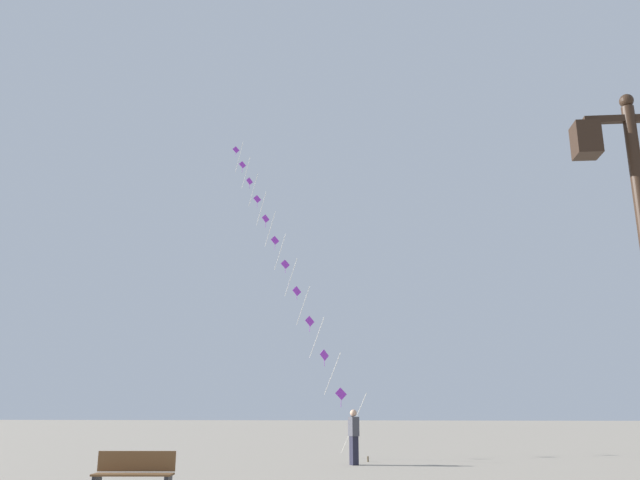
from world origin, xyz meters
TOP-DOWN VIEW (x-y plane):
  - ground_plane at (0.00, 20.00)m, footprint 160.00×160.00m
  - kite_train at (-5.94, 29.46)m, footprint 8.34×14.12m
  - kite_flyer at (-2.14, 20.87)m, footprint 0.40×0.62m
  - park_bench at (-6.36, 12.85)m, footprint 1.63×0.56m

SIDE VIEW (x-z plane):
  - ground_plane at x=0.00m, z-range 0.00..0.00m
  - park_bench at x=-6.36m, z-range 0.01..0.90m
  - kite_flyer at x=-2.14m, z-range 0.05..1.76m
  - kite_train at x=-5.94m, z-range 0.36..18.16m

